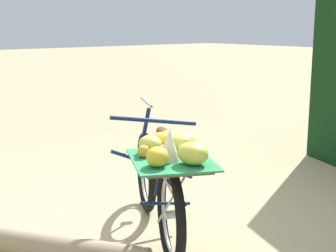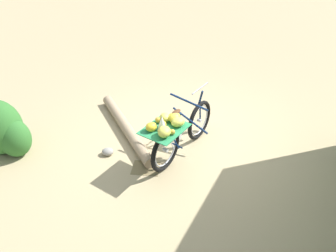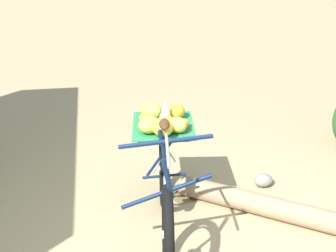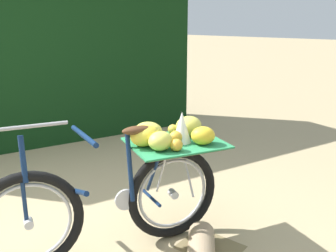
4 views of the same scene
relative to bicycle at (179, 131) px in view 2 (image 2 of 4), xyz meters
The scene contains 6 objects.
ground_plane 0.70m from the bicycle, 127.17° to the right, with size 60.00×60.00×0.00m, color tan.
bicycle is the anchor object (origin of this frame).
fallen_log 1.29m from the bicycle, 30.93° to the right, with size 0.19×0.19×2.35m, color #9E8466.
shrub_cluster 2.96m from the bicycle, ahead, with size 1.04×0.71×0.99m.
path_stone 1.28m from the bicycle, ahead, with size 0.20×0.17×0.12m, color gray.
leaf_litter_patch 0.81m from the bicycle, 37.01° to the left, with size 0.44×0.36×0.01m, color olive.
Camera 2 is at (-0.08, 4.72, 3.50)m, focal length 35.11 mm.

